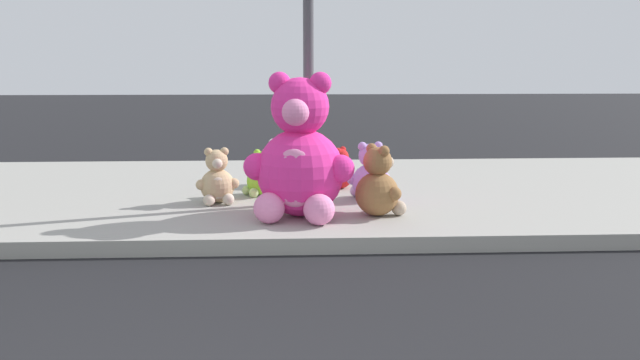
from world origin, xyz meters
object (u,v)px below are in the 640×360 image
at_px(plush_lime, 259,177).
at_px(plush_tan, 217,181).
at_px(plush_red, 339,172).
at_px(plush_lavender, 369,176).
at_px(plush_white, 273,168).
at_px(plush_pink_large, 300,160).
at_px(sign_pole, 308,42).
at_px(plush_brown, 379,187).

xyz_separation_m(plush_lime, plush_tan, (-0.43, -0.38, 0.03)).
bearing_deg(plush_red, plush_lavender, -65.85).
height_order(plush_white, plush_tan, plush_tan).
distance_m(plush_lavender, plush_white, 1.35).
height_order(plush_pink_large, plush_white, plush_pink_large).
distance_m(plush_lavender, plush_tan, 1.66).
xyz_separation_m(plush_pink_large, plush_lime, (-0.44, 1.02, -0.36)).
bearing_deg(sign_pole, plush_lime, 142.31).
bearing_deg(plush_lavender, plush_tan, -176.27).
bearing_deg(plush_brown, plush_red, 101.77).
bearing_deg(plush_tan, plush_brown, -20.83).
relative_size(plush_red, plush_lime, 0.96).
distance_m(sign_pole, plush_pink_large, 1.28).
bearing_deg(plush_lavender, sign_pole, -167.42).
height_order(sign_pole, plush_lime, sign_pole).
height_order(plush_brown, plush_tan, plush_brown).
height_order(plush_lime, plush_tan, plush_tan).
relative_size(plush_lime, plush_brown, 0.73).
bearing_deg(plush_pink_large, plush_lime, 113.60).
height_order(sign_pole, plush_lavender, sign_pole).
height_order(plush_white, plush_brown, plush_brown).
bearing_deg(sign_pole, plush_pink_large, -100.27).
relative_size(sign_pole, plush_lavender, 4.96).
bearing_deg(plush_lime, sign_pole, -37.69).
xyz_separation_m(plush_lime, plush_brown, (1.23, -1.01, 0.08)).
relative_size(sign_pole, plush_pink_large, 2.27).
xyz_separation_m(plush_red, plush_white, (-0.80, 0.17, 0.03)).
relative_size(plush_pink_large, plush_tan, 2.35).
distance_m(sign_pole, plush_brown, 1.67).
xyz_separation_m(plush_lavender, plush_white, (-1.08, 0.80, -0.03)).
height_order(plush_lavender, plush_white, plush_lavender).
bearing_deg(plush_lavender, plush_pink_large, -136.47).
xyz_separation_m(plush_red, plush_lime, (-0.94, -0.36, 0.01)).
xyz_separation_m(plush_lavender, plush_lime, (-1.22, 0.28, -0.05)).
distance_m(plush_lavender, plush_red, 0.70).
bearing_deg(sign_pole, plush_white, 113.29).
bearing_deg(plush_lime, plush_pink_large, -66.40).
bearing_deg(plush_brown, sign_pole, 138.91).
bearing_deg(plush_lavender, plush_white, 143.47).
bearing_deg(plush_tan, plush_lime, 41.64).
bearing_deg(plush_lime, plush_lavender, -12.69).
xyz_separation_m(plush_white, plush_brown, (1.08, -1.54, 0.05)).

